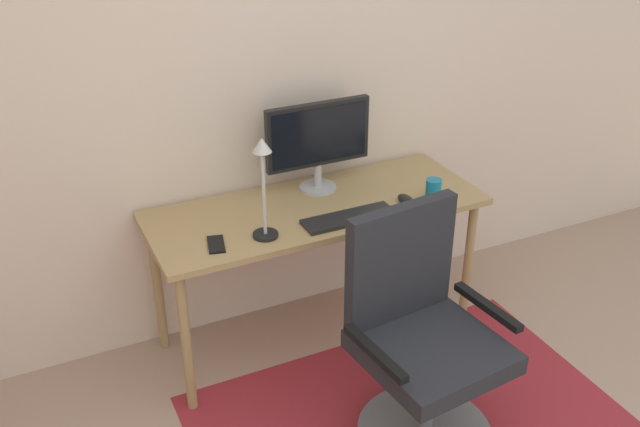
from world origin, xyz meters
TOP-DOWN VIEW (x-y plane):
  - wall_back at (0.00, 2.20)m, footprint 6.00×0.10m
  - area_rug at (0.32, 1.08)m, footprint 1.80×1.21m
  - desk at (0.22, 1.83)m, footprint 1.57×0.60m
  - monitor at (0.30, 1.99)m, footprint 0.52×0.18m
  - keyboard at (0.29, 1.64)m, footprint 0.43×0.13m
  - computer_mouse at (0.60, 1.68)m, footprint 0.06×0.10m
  - coffee_cup at (0.73, 1.64)m, footprint 0.07×0.07m
  - cell_phone at (-0.32, 1.68)m, footprint 0.10×0.15m
  - desk_lamp at (-0.10, 1.66)m, footprint 0.11×0.11m
  - office_chair at (0.31, 1.04)m, footprint 0.63×0.57m

SIDE VIEW (x-z plane):
  - area_rug at x=0.32m, z-range 0.00..0.01m
  - office_chair at x=0.31m, z-range -0.09..0.92m
  - desk at x=0.22m, z-range 0.29..1.03m
  - cell_phone at x=-0.32m, z-range 0.74..0.75m
  - keyboard at x=0.29m, z-range 0.74..0.76m
  - computer_mouse at x=0.60m, z-range 0.74..0.77m
  - coffee_cup at x=0.73m, z-range 0.74..0.84m
  - monitor at x=0.30m, z-range 0.78..1.22m
  - desk_lamp at x=-0.10m, z-range 0.79..1.24m
  - wall_back at x=0.00m, z-range 0.00..2.60m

